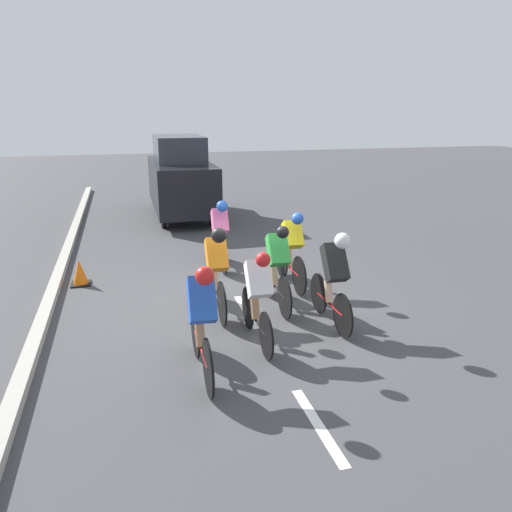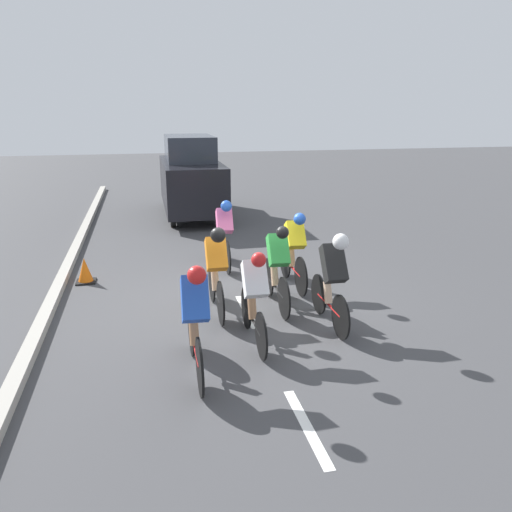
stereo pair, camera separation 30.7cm
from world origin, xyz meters
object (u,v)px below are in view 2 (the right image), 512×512
object	(u,v)px
cyclist_green	(277,265)
cyclist_yellow	(294,248)
cyclist_white	(254,295)
cyclist_blue	(195,317)
cyclist_orange	(216,268)
cyclist_black	(333,277)
support_car	(191,177)
traffic_cone	(85,271)
cyclist_pink	(224,232)

from	to	relation	value
cyclist_green	cyclist_yellow	xyz separation A→B (m)	(-0.57, -0.90, 0.00)
cyclist_white	cyclist_blue	size ratio (longest dim) A/B	0.96
cyclist_white	cyclist_orange	world-z (taller)	cyclist_orange
cyclist_black	support_car	distance (m)	8.82
cyclist_green	cyclist_blue	world-z (taller)	cyclist_blue
cyclist_green	cyclist_orange	bearing A→B (deg)	2.01
cyclist_orange	support_car	size ratio (longest dim) A/B	0.39
cyclist_black	traffic_cone	size ratio (longest dim) A/B	3.29
cyclist_pink	cyclist_white	bearing A→B (deg)	87.54
cyclist_blue	traffic_cone	world-z (taller)	cyclist_blue
cyclist_green	traffic_cone	world-z (taller)	cyclist_green
cyclist_orange	cyclist_green	world-z (taller)	cyclist_orange
cyclist_green	support_car	distance (m)	7.83
support_car	traffic_cone	world-z (taller)	support_car
cyclist_orange	cyclist_yellow	world-z (taller)	cyclist_orange
cyclist_orange	cyclist_white	bearing A→B (deg)	106.87
cyclist_blue	traffic_cone	size ratio (longest dim) A/B	3.54
cyclist_blue	support_car	xyz separation A→B (m)	(-0.90, -9.73, 0.40)
cyclist_blue	support_car	size ratio (longest dim) A/B	0.40
cyclist_orange	support_car	xyz separation A→B (m)	(-0.36, -7.83, 0.40)
cyclist_white	cyclist_yellow	xyz separation A→B (m)	(-1.22, -2.13, 0.02)
cyclist_yellow	cyclist_pink	distance (m)	1.82
cyclist_black	cyclist_blue	world-z (taller)	cyclist_black
cyclist_green	cyclist_pink	bearing A→B (deg)	-78.03
cyclist_yellow	traffic_cone	xyz separation A→B (m)	(3.85, -1.14, -0.53)
cyclist_white	cyclist_yellow	distance (m)	2.45
cyclist_yellow	cyclist_blue	world-z (taller)	cyclist_blue
cyclist_black	cyclist_green	xyz separation A→B (m)	(0.61, -0.93, -0.06)
cyclist_white	cyclist_orange	size ratio (longest dim) A/B	0.98
cyclist_white	cyclist_blue	distance (m)	1.14
cyclist_orange	cyclist_pink	size ratio (longest dim) A/B	1.01
cyclist_white	cyclist_pink	world-z (taller)	cyclist_pink
cyclist_green	cyclist_pink	xyz separation A→B (m)	(0.50, -2.37, 0.02)
cyclist_pink	cyclist_black	bearing A→B (deg)	108.65
cyclist_white	cyclist_blue	bearing A→B (deg)	38.12
cyclist_yellow	traffic_cone	size ratio (longest dim) A/B	3.57
cyclist_white	cyclist_blue	world-z (taller)	cyclist_blue
cyclist_black	cyclist_pink	distance (m)	3.48
cyclist_pink	support_car	size ratio (longest dim) A/B	0.38
cyclist_orange	cyclist_yellow	bearing A→B (deg)	-149.52
support_car	cyclist_green	bearing A→B (deg)	94.82
cyclist_yellow	cyclist_pink	world-z (taller)	cyclist_pink
cyclist_blue	support_car	distance (m)	9.77
cyclist_black	cyclist_white	bearing A→B (deg)	13.34
cyclist_blue	traffic_cone	xyz separation A→B (m)	(1.73, -3.97, -0.56)
traffic_cone	cyclist_white	bearing A→B (deg)	128.74
cyclist_white	cyclist_orange	bearing A→B (deg)	-73.13
cyclist_yellow	cyclist_blue	bearing A→B (deg)	53.13
cyclist_white	cyclist_green	size ratio (longest dim) A/B	0.96
cyclist_green	cyclist_blue	bearing A→B (deg)	51.16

